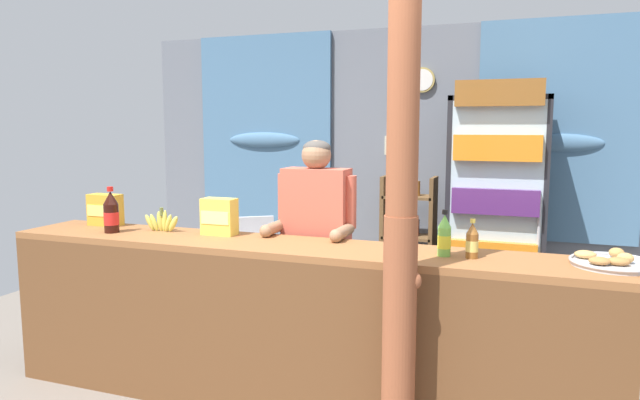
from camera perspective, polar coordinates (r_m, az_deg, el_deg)
ground_plane at (r=4.28m, az=2.05°, el=-15.65°), size 7.29×7.29×0.00m
back_wall_curtained at (r=5.62m, az=7.61°, el=3.86°), size 5.23×0.22×2.59m
stall_counter at (r=3.36m, az=-3.99°, el=-11.18°), size 3.62×0.52×0.99m
timber_post at (r=2.73m, az=8.06°, el=-2.64°), size 0.18×0.16×2.51m
drink_fridge at (r=4.95m, az=17.18°, el=0.49°), size 0.77×0.72×2.02m
bottle_shelf_rack at (r=5.30m, az=8.74°, el=-3.98°), size 0.48×0.28×1.22m
plastic_lawn_chair at (r=5.16m, az=-6.67°, el=-5.90°), size 0.61×0.61×0.86m
shopkeeper at (r=3.72m, az=-0.40°, el=-3.01°), size 0.54×0.42×1.58m
soda_bottle_cola at (r=3.93m, az=-20.00°, el=-1.23°), size 0.09×0.09×0.30m
soda_bottle_iced_tea at (r=3.09m, az=14.85°, el=-4.00°), size 0.06×0.06×0.21m
soda_bottle_lime_soda at (r=3.10m, az=12.23°, el=-3.55°), size 0.07×0.07×0.25m
snack_box_choco_powder at (r=4.23m, az=-20.52°, el=-0.92°), size 0.23×0.11×0.22m
snack_box_instant_noodle at (r=3.67m, az=-9.95°, el=-1.63°), size 0.22×0.12×0.23m
pastry_tray at (r=3.18m, az=26.97°, el=-5.48°), size 0.41×0.41×0.07m
banana_bunch at (r=3.88m, az=-15.40°, el=-2.12°), size 0.27×0.05×0.16m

